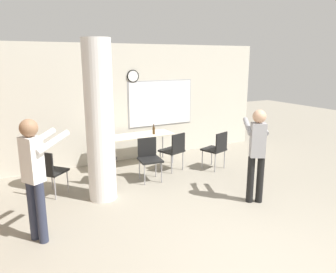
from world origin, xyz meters
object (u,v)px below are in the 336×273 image
person_watching_back (35,171)px  chair_table_front (149,156)px  chair_mid_room (216,148)px  chair_table_right (174,149)px  person_playing_side (257,149)px  chair_near_pillar (49,170)px  chair_table_left (103,159)px  folding_table (134,138)px  bottle_on_table (154,130)px

person_watching_back → chair_table_front: bearing=30.3°
chair_mid_room → chair_table_right: bearing=157.6°
chair_table_front → person_playing_side: (1.17, -1.84, 0.46)m
chair_table_right → person_playing_side: size_ratio=0.53×
chair_near_pillar → person_watching_back: (-0.39, -1.48, 0.50)m
chair_table_left → chair_table_front: size_ratio=1.00×
chair_table_front → person_watching_back: bearing=-149.7°
chair_near_pillar → folding_table: bearing=23.2°
folding_table → chair_table_front: (-0.10, -0.99, -0.17)m
chair_table_right → chair_table_left: bearing=179.8°
person_playing_side → chair_table_left: bearing=134.7°
bottle_on_table → chair_near_pillar: size_ratio=0.27×
chair_mid_room → chair_near_pillar: (-3.55, 0.24, 0.00)m
chair_table_right → person_watching_back: bearing=-152.3°
chair_mid_room → person_watching_back: 4.16m
folding_table → chair_table_front: bearing=-95.6°
chair_mid_room → chair_table_front: same height
chair_near_pillar → person_playing_side: 3.70m
person_watching_back → bottle_on_table: bearing=38.2°
folding_table → person_playing_side: (1.07, -2.83, 0.29)m
bottle_on_table → chair_near_pillar: (-2.49, -0.79, -0.31)m
person_playing_side → chair_near_pillar: bearing=147.8°
chair_near_pillar → person_playing_side: size_ratio=0.53×
chair_mid_room → person_playing_side: (-0.45, -1.71, 0.46)m
folding_table → chair_table_right: chair_table_right is taller
bottle_on_table → chair_table_left: (-1.45, -0.65, -0.31)m
folding_table → chair_near_pillar: 2.22m
chair_near_pillar → chair_table_front: (1.94, -0.12, 0.00)m
chair_mid_room → chair_near_pillar: 3.56m
chair_table_left → person_watching_back: size_ratio=0.51×
chair_near_pillar → chair_table_right: same height
folding_table → chair_mid_room: chair_mid_room is taller
chair_table_left → person_playing_side: size_ratio=0.53×
chair_table_right → chair_table_front: size_ratio=1.00×
chair_mid_room → person_playing_side: size_ratio=0.53×
bottle_on_table → chair_table_right: bearing=-75.5°
chair_table_front → person_playing_side: person_playing_side is taller
bottle_on_table → chair_near_pillar: bearing=-162.5°
chair_table_left → person_playing_side: (2.06, -2.09, 0.46)m
folding_table → person_playing_side: bearing=-69.2°
folding_table → chair_table_left: bearing=-143.2°
person_watching_back → person_playing_side: 3.53m
bottle_on_table → person_watching_back: 3.67m
folding_table → bottle_on_table: 0.49m
folding_table → bottle_on_table: (0.46, -0.08, 0.14)m
chair_mid_room → person_watching_back: bearing=-162.6°
chair_table_left → folding_table: bearing=36.8°
chair_table_right → person_playing_side: 2.18m
bottle_on_table → chair_table_right: size_ratio=0.27×
bottle_on_table → chair_table_left: bearing=-155.7°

